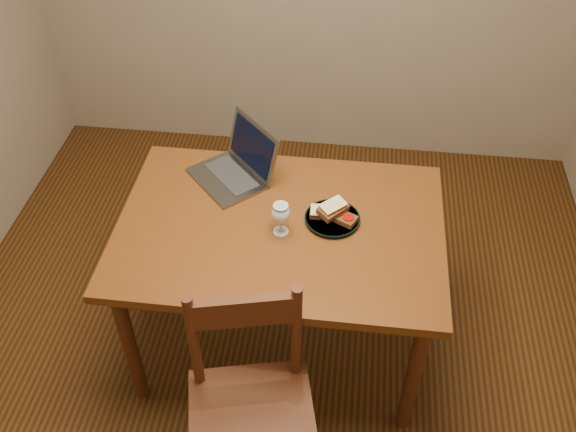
# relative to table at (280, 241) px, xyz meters

# --- Properties ---
(floor) EXTENTS (3.20, 3.20, 0.02)m
(floor) POSITION_rel_table_xyz_m (-0.01, -0.04, -0.66)
(floor) COLOR black
(floor) RESTS_ON ground
(table) EXTENTS (1.30, 0.90, 0.74)m
(table) POSITION_rel_table_xyz_m (0.00, 0.00, 0.00)
(table) COLOR #552E0E
(table) RESTS_ON floor
(chair) EXTENTS (0.52, 0.51, 0.47)m
(chair) POSITION_rel_table_xyz_m (-0.02, -0.66, -0.15)
(chair) COLOR #3C1B0C
(chair) RESTS_ON floor
(plate) EXTENTS (0.22, 0.22, 0.02)m
(plate) POSITION_rel_table_xyz_m (0.20, 0.05, 0.10)
(plate) COLOR black
(plate) RESTS_ON table
(sandwich_cheese) EXTENTS (0.11, 0.07, 0.03)m
(sandwich_cheese) POSITION_rel_table_xyz_m (0.17, 0.06, 0.12)
(sandwich_cheese) COLOR #381E0C
(sandwich_cheese) RESTS_ON plate
(sandwich_tomato) EXTENTS (0.12, 0.10, 0.03)m
(sandwich_tomato) POSITION_rel_table_xyz_m (0.25, 0.04, 0.12)
(sandwich_tomato) COLOR #381E0C
(sandwich_tomato) RESTS_ON plate
(sandwich_top) EXTENTS (0.13, 0.14, 0.04)m
(sandwich_top) POSITION_rel_table_xyz_m (0.20, 0.06, 0.15)
(sandwich_top) COLOR #381E0C
(sandwich_top) RESTS_ON plate
(milk_glass) EXTENTS (0.07, 0.07, 0.14)m
(milk_glass) POSITION_rel_table_xyz_m (0.01, -0.04, 0.16)
(milk_glass) COLOR white
(milk_glass) RESTS_ON table
(laptop) EXTENTS (0.43, 0.43, 0.23)m
(laptop) POSITION_rel_table_xyz_m (-0.22, 0.30, 0.15)
(laptop) COLOR slate
(laptop) RESTS_ON table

